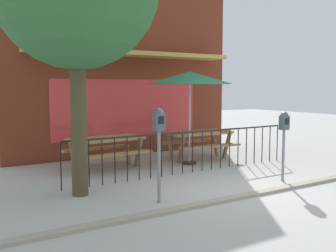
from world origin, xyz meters
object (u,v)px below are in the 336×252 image
at_px(picnic_table_left, 106,144).
at_px(patio_umbrella, 190,78).
at_px(parking_meter_far, 159,130).
at_px(parking_meter_near, 284,128).
at_px(picnic_table_right, 199,137).

height_order(picnic_table_left, patio_umbrella, patio_umbrella).
distance_m(picnic_table_left, parking_meter_far, 3.15).
bearing_deg(patio_umbrella, parking_meter_near, -77.18).
bearing_deg(parking_meter_far, parking_meter_near, -1.36).
relative_size(picnic_table_left, parking_meter_near, 1.28).
bearing_deg(picnic_table_left, parking_meter_far, -96.86).
height_order(parking_meter_near, parking_meter_far, parking_meter_far).
bearing_deg(picnic_table_right, picnic_table_left, 176.16).
bearing_deg(picnic_table_left, parking_meter_near, -49.74).
height_order(patio_umbrella, parking_meter_far, patio_umbrella).
xyz_separation_m(picnic_table_left, parking_meter_far, (-0.37, -3.06, 0.65)).
bearing_deg(patio_umbrella, parking_meter_far, -134.19).
bearing_deg(patio_umbrella, picnic_table_right, 32.71).
xyz_separation_m(picnic_table_left, picnic_table_right, (2.66, -0.18, 0.00)).
bearing_deg(picnic_table_right, parking_meter_near, -90.05).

